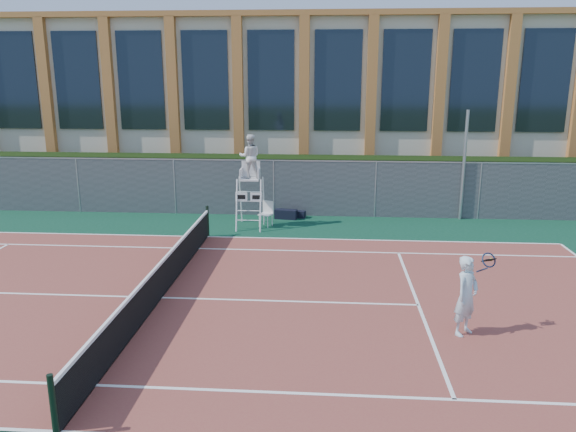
# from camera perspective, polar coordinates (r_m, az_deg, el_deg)

# --- Properties ---
(ground) EXTENTS (120.00, 120.00, 0.00)m
(ground) POSITION_cam_1_polar(r_m,az_deg,el_deg) (14.65, -12.73, -8.21)
(ground) COLOR #233814
(apron) EXTENTS (36.00, 20.00, 0.01)m
(apron) POSITION_cam_1_polar(r_m,az_deg,el_deg) (15.54, -11.68, -6.81)
(apron) COLOR #0C3522
(apron) RESTS_ON ground
(tennis_court) EXTENTS (23.77, 10.97, 0.02)m
(tennis_court) POSITION_cam_1_polar(r_m,az_deg,el_deg) (14.64, -12.74, -8.14)
(tennis_court) COLOR brown
(tennis_court) RESTS_ON apron
(tennis_net) EXTENTS (0.10, 11.30, 1.10)m
(tennis_net) POSITION_cam_1_polar(r_m,az_deg,el_deg) (14.46, -12.85, -6.24)
(tennis_net) COLOR black
(tennis_net) RESTS_ON ground
(fence) EXTENTS (40.00, 0.06, 2.20)m
(fence) POSITION_cam_1_polar(r_m,az_deg,el_deg) (22.55, -6.52, 2.88)
(fence) COLOR #595E60
(fence) RESTS_ON ground
(hedge) EXTENTS (40.00, 1.40, 2.20)m
(hedge) POSITION_cam_1_polar(r_m,az_deg,el_deg) (23.71, -5.99, 3.45)
(hedge) COLOR black
(hedge) RESTS_ON ground
(building) EXTENTS (45.00, 10.60, 8.22)m
(building) POSITION_cam_1_polar(r_m,az_deg,el_deg) (31.18, -3.56, 11.70)
(building) COLOR beige
(building) RESTS_ON ground
(steel_pole) EXTENTS (0.12, 0.12, 4.21)m
(steel_pole) POSITION_cam_1_polar(r_m,az_deg,el_deg) (22.49, 17.43, 4.89)
(steel_pole) COLOR #9EA0A5
(steel_pole) RESTS_ON ground
(umpire_chair) EXTENTS (0.96, 1.48, 3.45)m
(umpire_chair) POSITION_cam_1_polar(r_m,az_deg,el_deg) (20.39, -3.90, 5.79)
(umpire_chair) COLOR white
(umpire_chair) RESTS_ON ground
(plastic_chair) EXTENTS (0.56, 0.56, 0.93)m
(plastic_chair) POSITION_cam_1_polar(r_m,az_deg,el_deg) (20.83, -2.17, 0.48)
(plastic_chair) COLOR silver
(plastic_chair) RESTS_ON apron
(sports_bag_near) EXTENTS (0.90, 0.48, 0.36)m
(sports_bag_near) POSITION_cam_1_polar(r_m,az_deg,el_deg) (21.89, -0.22, 0.19)
(sports_bag_near) COLOR black
(sports_bag_near) RESTS_ON apron
(sports_bag_far) EXTENTS (0.73, 0.46, 0.27)m
(sports_bag_far) POSITION_cam_1_polar(r_m,az_deg,el_deg) (22.11, 0.90, 0.20)
(sports_bag_far) COLOR black
(sports_bag_far) RESTS_ON apron
(tennis_player) EXTENTS (1.03, 0.82, 1.77)m
(tennis_player) POSITION_cam_1_polar(r_m,az_deg,el_deg) (12.68, 17.68, -7.70)
(tennis_player) COLOR silver
(tennis_player) RESTS_ON tennis_court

